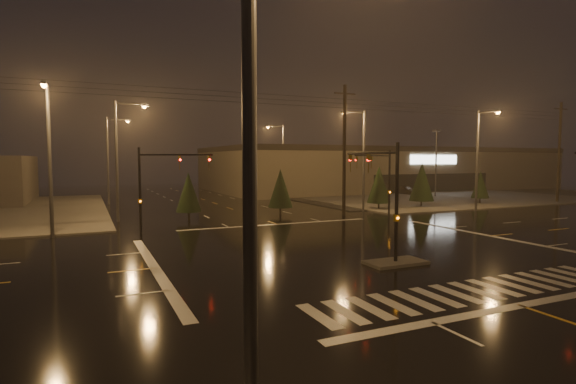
{
  "coord_description": "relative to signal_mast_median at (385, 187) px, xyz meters",
  "views": [
    {
      "loc": [
        -13.89,
        -21.77,
        5.15
      ],
      "look_at": [
        -1.57,
        5.49,
        3.0
      ],
      "focal_mm": 28.0,
      "sensor_mm": 36.0,
      "label": 1
    }
  ],
  "objects": [
    {
      "name": "ground",
      "position": [
        -0.0,
        3.07,
        -3.75
      ],
      "size": [
        140.0,
        140.0,
        0.0
      ],
      "primitive_type": "plane",
      "color": "black",
      "rests_on": "ground"
    },
    {
      "name": "sidewalk_ne",
      "position": [
        30.0,
        33.07,
        -3.69
      ],
      "size": [
        36.0,
        36.0,
        0.12
      ],
      "primitive_type": "cube",
      "color": "#4E4B45",
      "rests_on": "ground"
    },
    {
      "name": "median_island",
      "position": [
        -0.0,
        -0.93,
        -3.68
      ],
      "size": [
        3.0,
        1.6,
        0.15
      ],
      "primitive_type": "cube",
      "color": "#4E4B45",
      "rests_on": "ground"
    },
    {
      "name": "crosswalk",
      "position": [
        -0.0,
        -5.93,
        -3.75
      ],
      "size": [
        15.0,
        2.6,
        0.01
      ],
      "primitive_type": "cube",
      "color": "beige",
      "rests_on": "ground"
    },
    {
      "name": "stop_bar_near",
      "position": [
        -0.0,
        -7.93,
        -3.75
      ],
      "size": [
        16.0,
        0.5,
        0.01
      ],
      "primitive_type": "cube",
      "color": "beige",
      "rests_on": "ground"
    },
    {
      "name": "stop_bar_far",
      "position": [
        -0.0,
        14.07,
        -3.75
      ],
      "size": [
        16.0,
        0.5,
        0.01
      ],
      "primitive_type": "cube",
      "color": "beige",
      "rests_on": "ground"
    },
    {
      "name": "parking_lot",
      "position": [
        35.0,
        31.07,
        -3.71
      ],
      "size": [
        50.0,
        24.0,
        0.08
      ],
      "primitive_type": "cube",
      "color": "black",
      "rests_on": "ground"
    },
    {
      "name": "retail_building",
      "position": [
        35.0,
        49.06,
        0.09
      ],
      "size": [
        60.2,
        28.3,
        7.2
      ],
      "color": "#67604A",
      "rests_on": "ground"
    },
    {
      "name": "signal_mast_median",
      "position": [
        0.0,
        0.0,
        0.0
      ],
      "size": [
        0.25,
        4.59,
        6.0
      ],
      "color": "black",
      "rests_on": "ground"
    },
    {
      "name": "signal_mast_ne",
      "position": [
        9.5,
        13.21,
        0.04
      ],
      "size": [
        4.84,
        1.86,
        6.0
      ],
      "color": "black",
      "rests_on": "ground"
    },
    {
      "name": "signal_mast_nw",
      "position": [
        -9.5,
        13.21,
        0.04
      ],
      "size": [
        4.84,
        1.86,
        6.0
      ],
      "color": "black",
      "rests_on": "ground"
    },
    {
      "name": "streetlight_0",
      "position": [
        -11.18,
        -11.93,
        2.05
      ],
      "size": [
        2.77,
        0.32,
        10.0
      ],
      "color": "#38383A",
      "rests_on": "ground"
    },
    {
      "name": "streetlight_1",
      "position": [
        -11.18,
        21.07,
        2.05
      ],
      "size": [
        2.77,
        0.32,
        10.0
      ],
      "color": "#38383A",
      "rests_on": "ground"
    },
    {
      "name": "streetlight_2",
      "position": [
        -11.18,
        37.07,
        2.05
      ],
      "size": [
        2.77,
        0.32,
        10.0
      ],
      "color": "#38383A",
      "rests_on": "ground"
    },
    {
      "name": "streetlight_3",
      "position": [
        11.18,
        19.07,
        2.05
      ],
      "size": [
        2.77,
        0.32,
        10.0
      ],
      "color": "#38383A",
      "rests_on": "ground"
    },
    {
      "name": "streetlight_4",
      "position": [
        11.18,
        39.07,
        2.05
      ],
      "size": [
        2.77,
        0.32,
        10.0
      ],
      "color": "#38383A",
      "rests_on": "ground"
    },
    {
      "name": "streetlight_5",
      "position": [
        -16.0,
        14.26,
        2.05
      ],
      "size": [
        0.32,
        2.77,
        10.0
      ],
      "color": "#38383A",
      "rests_on": "ground"
    },
    {
      "name": "streetlight_6",
      "position": [
        22.0,
        14.26,
        2.05
      ],
      "size": [
        0.32,
        2.77,
        10.0
      ],
      "color": "#38383A",
      "rests_on": "ground"
    },
    {
      "name": "utility_pole_1",
      "position": [
        8.0,
        17.07,
        2.38
      ],
      "size": [
        2.2,
        0.32,
        12.0
      ],
      "color": "black",
      "rests_on": "ground"
    },
    {
      "name": "utility_pole_2",
      "position": [
        38.0,
        17.07,
        2.38
      ],
      "size": [
        2.2,
        0.32,
        12.0
      ],
      "color": "black",
      "rests_on": "ground"
    },
    {
      "name": "conifer_0",
      "position": [
        13.82,
        19.69,
        -1.14
      ],
      "size": [
        2.45,
        2.45,
        4.53
      ],
      "color": "black",
      "rests_on": "ground"
    },
    {
      "name": "conifer_1",
      "position": [
        19.45,
        19.69,
        -0.98
      ],
      "size": [
        2.66,
        2.66,
        4.86
      ],
      "color": "black",
      "rests_on": "ground"
    },
    {
      "name": "conifer_2",
      "position": [
        28.01,
        19.57,
        -1.46
      ],
      "size": [
        2.04,
        2.04,
        3.89
      ],
      "color": "black",
      "rests_on": "ground"
    },
    {
      "name": "conifer_3",
      "position": [
        -5.88,
        19.71,
        -1.36
      ],
      "size": [
        2.17,
        2.17,
        4.09
      ],
      "color": "black",
      "rests_on": "ground"
    },
    {
      "name": "conifer_4",
      "position": [
        2.72,
        19.77,
        -1.25
      ],
      "size": [
        2.31,
        2.31,
        4.3
      ],
      "color": "black",
      "rests_on": "ground"
    },
    {
      "name": "car_parked",
      "position": [
        29.19,
        34.24,
        -3.07
      ],
      "size": [
        1.97,
        4.15,
        1.37
      ],
      "primitive_type": "imported",
      "rotation": [
        0.0,
        0.0,
        0.09
      ],
      "color": "black",
      "rests_on": "ground"
    }
  ]
}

